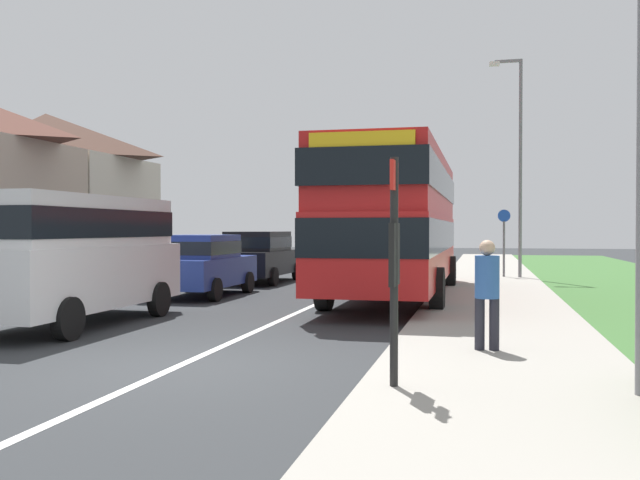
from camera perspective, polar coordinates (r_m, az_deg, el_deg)
ground_plane at (r=9.60m, az=-11.48°, el=-10.07°), size 120.00×120.00×0.00m
lane_marking_centre at (r=17.12m, az=-0.19°, el=-5.20°), size 0.14×60.00×0.01m
pavement_near_side at (r=14.67m, az=14.19°, el=-6.03°), size 3.20×68.00×0.12m
double_decker_bus at (r=18.35m, az=6.25°, el=1.89°), size 2.80×10.91×3.70m
parked_van_white at (r=13.97m, az=-19.52°, el=-0.73°), size 2.11×5.29×2.44m
parked_car_blue at (r=19.13m, az=-9.68°, el=-1.84°), size 1.93×4.04×1.67m
parked_car_black at (r=23.85m, az=-4.96°, el=-1.20°), size 2.00×4.59×1.74m
pedestrian_at_stop at (r=10.11m, az=13.48°, el=-3.94°), size 0.34×0.34×1.67m
bus_stop_sign at (r=7.60m, az=6.08°, el=-1.24°), size 0.09×0.52×2.60m
cycle_route_sign at (r=25.78m, az=14.78°, el=-0.01°), size 0.44×0.08×2.52m
street_lamp_mid at (r=25.77m, az=15.82°, el=6.73°), size 1.14×0.20×7.81m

